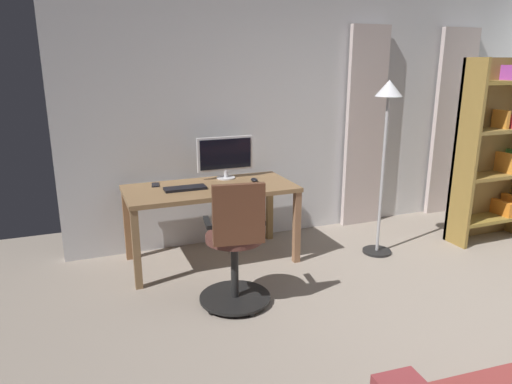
{
  "coord_description": "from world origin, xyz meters",
  "views": [
    {
      "loc": [
        2.52,
        1.76,
        1.83
      ],
      "look_at": [
        1.19,
        -1.61,
        0.81
      ],
      "focal_mm": 32.58,
      "sensor_mm": 36.0,
      "label": 1
    }
  ],
  "objects": [
    {
      "name": "computer_keyboard",
      "position": [
        1.65,
        -2.19,
        0.74
      ],
      "size": [
        0.37,
        0.14,
        0.02
      ],
      "primitive_type": "cube",
      "color": "black",
      "rests_on": "desk"
    },
    {
      "name": "computer_monitor",
      "position": [
        1.18,
        -2.45,
        0.96
      ],
      "size": [
        0.56,
        0.18,
        0.41
      ],
      "color": "silver",
      "rests_on": "desk"
    },
    {
      "name": "back_room_partition",
      "position": [
        0.0,
        -2.72,
        1.31
      ],
      "size": [
        5.44,
        0.1,
        2.62
      ],
      "primitive_type": "cube",
      "color": "silver",
      "rests_on": "ground"
    },
    {
      "name": "computer_mouse",
      "position": [
        0.97,
        -2.22,
        0.75
      ],
      "size": [
        0.06,
        0.1,
        0.04
      ],
      "primitive_type": "ellipsoid",
      "color": "black",
      "rests_on": "desk"
    },
    {
      "name": "cell_phone_by_monitor",
      "position": [
        1.87,
        -2.43,
        0.73
      ],
      "size": [
        0.09,
        0.15,
        0.01
      ],
      "primitive_type": "cube",
      "rotation": [
        0.0,
        0.0,
        -0.16
      ],
      "color": "black",
      "rests_on": "desk"
    },
    {
      "name": "curtain_left_panel",
      "position": [
        -1.75,
        -2.61,
        1.11
      ],
      "size": [
        0.53,
        0.06,
        2.21
      ],
      "primitive_type": "cube",
      "color": "#BEADAA",
      "rests_on": "ground"
    },
    {
      "name": "desk",
      "position": [
        1.41,
        -2.21,
        0.64
      ],
      "size": [
        1.54,
        0.73,
        0.73
      ],
      "color": "olive",
      "rests_on": "ground"
    },
    {
      "name": "floor_lamp",
      "position": [
        -0.17,
        -1.78,
        1.26
      ],
      "size": [
        0.28,
        0.28,
        1.67
      ],
      "color": "black",
      "rests_on": "ground"
    },
    {
      "name": "office_chair",
      "position": [
        1.47,
        -1.31,
        0.48
      ],
      "size": [
        0.56,
        0.56,
        1.01
      ],
      "rotation": [
        0.0,
        0.0,
        2.99
      ],
      "color": "black",
      "rests_on": "ground"
    },
    {
      "name": "curtain_right_panel",
      "position": [
        -0.51,
        -2.61,
        1.11
      ],
      "size": [
        0.47,
        0.06,
        2.21
      ],
      "primitive_type": "cube",
      "color": "#BEADAA",
      "rests_on": "ground"
    },
    {
      "name": "bookshelf",
      "position": [
        -1.5,
        -1.73,
        0.92
      ],
      "size": [
        0.88,
        0.3,
        1.87
      ],
      "color": "olive",
      "rests_on": "ground"
    }
  ]
}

